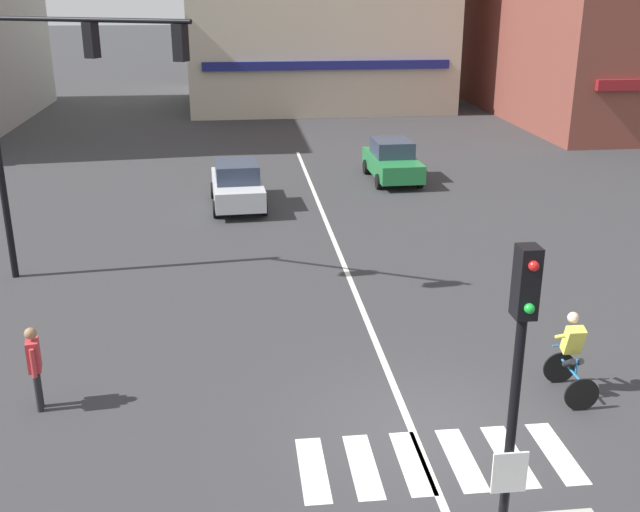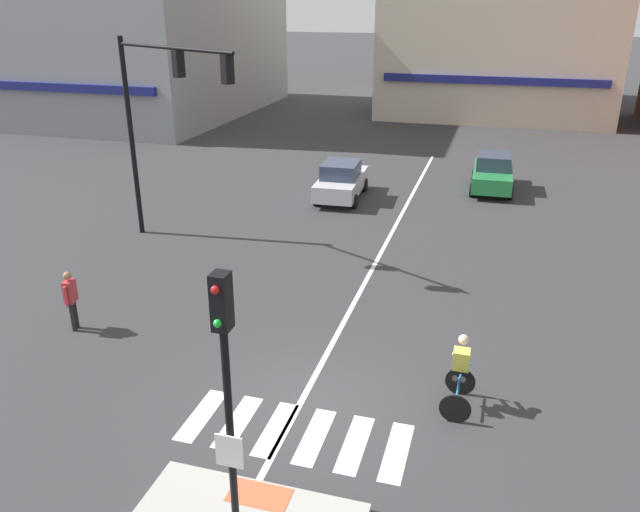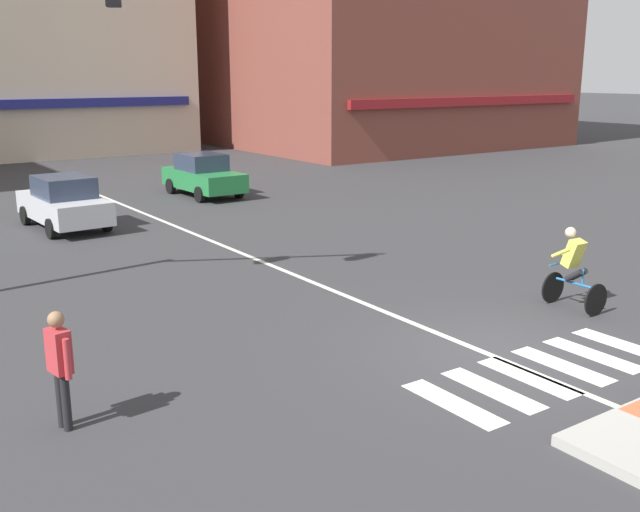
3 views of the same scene
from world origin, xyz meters
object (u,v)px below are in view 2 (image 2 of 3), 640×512
(cyclist, at_px, (460,372))
(signal_pole, at_px, (227,391))
(car_silver_westbound_distant, at_px, (341,180))
(traffic_light_mast, at_px, (157,106))
(pedestrian_at_curb_left, at_px, (71,296))
(car_green_eastbound_distant, at_px, (493,173))

(cyclist, bearing_deg, signal_pole, -122.74)
(car_silver_westbound_distant, bearing_deg, cyclist, -66.05)
(signal_pole, relative_size, car_silver_westbound_distant, 1.11)
(traffic_light_mast, xyz_separation_m, cyclist, (10.70, -6.91, -4.01))
(cyclist, xyz_separation_m, pedestrian_at_curb_left, (-10.04, 0.61, 0.11))
(traffic_light_mast, bearing_deg, cyclist, -32.84)
(traffic_light_mast, height_order, cyclist, traffic_light_mast)
(car_green_eastbound_distant, bearing_deg, traffic_light_mast, -136.32)
(traffic_light_mast, xyz_separation_m, pedestrian_at_curb_left, (0.66, -6.30, -3.90))
(car_green_eastbound_distant, bearing_deg, pedestrian_at_curb_left, -121.38)
(traffic_light_mast, relative_size, car_green_eastbound_distant, 1.69)
(car_green_eastbound_distant, xyz_separation_m, pedestrian_at_curb_left, (-10.12, -16.59, 0.17))
(signal_pole, height_order, pedestrian_at_curb_left, signal_pole)
(traffic_light_mast, bearing_deg, signal_pole, -56.91)
(signal_pole, relative_size, cyclist, 2.77)
(car_green_eastbound_distant, xyz_separation_m, cyclist, (-0.07, -17.19, 0.06))
(signal_pole, distance_m, cyclist, 6.06)
(signal_pole, bearing_deg, car_green_eastbound_distant, 81.84)
(car_silver_westbound_distant, relative_size, cyclist, 2.49)
(signal_pole, distance_m, pedestrian_at_curb_left, 9.03)
(car_green_eastbound_distant, relative_size, pedestrian_at_curb_left, 2.48)
(car_silver_westbound_distant, distance_m, pedestrian_at_curb_left, 13.91)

